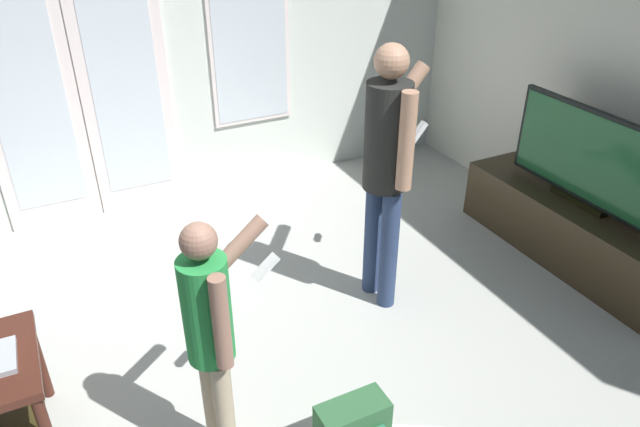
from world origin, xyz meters
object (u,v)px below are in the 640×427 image
flat_screen_tv (589,159)px  person_child (212,328)px  person_adult (387,158)px  backpack (353,427)px  tv_stand (572,231)px

flat_screen_tv → person_child: size_ratio=0.97×
flat_screen_tv → person_adult: size_ratio=0.75×
backpack → person_child: bearing=155.9°
person_child → backpack: bearing=-24.1°
person_adult → flat_screen_tv: bearing=-9.1°
backpack → tv_stand: bearing=18.5°
tv_stand → backpack: tv_stand is taller
flat_screen_tv → backpack: size_ratio=3.61×
person_child → backpack: 0.84m
tv_stand → backpack: size_ratio=5.05×
person_adult → backpack: bearing=-127.6°
person_child → backpack: (0.53, -0.24, -0.60)m
person_adult → backpack: person_adult is taller
flat_screen_tv → person_adult: 1.39m
tv_stand → person_child: (-2.60, -0.46, 0.52)m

